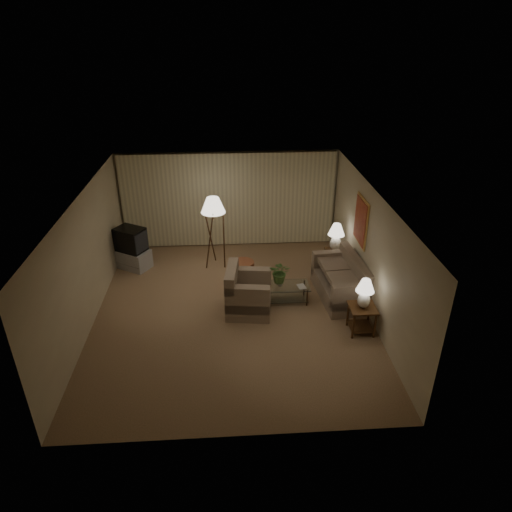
{
  "coord_description": "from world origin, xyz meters",
  "views": [
    {
      "loc": [
        -0.04,
        -8.55,
        5.8
      ],
      "look_at": [
        0.57,
        0.6,
        1.04
      ],
      "focal_mm": 32.0,
      "sensor_mm": 36.0,
      "label": 1
    }
  ],
  "objects_px": {
    "tv_cabinet": "(133,259)",
    "ottoman": "(243,268)",
    "floor_lamp": "(214,231)",
    "sofa": "(340,282)",
    "table_lamp_far": "(336,235)",
    "crt_tv": "(130,239)",
    "vase": "(280,283)",
    "side_table_far": "(334,257)",
    "coffee_table": "(286,291)",
    "armchair": "(249,294)",
    "table_lamp_near": "(365,291)",
    "side_table_near": "(362,315)"
  },
  "relations": [
    {
      "from": "floor_lamp",
      "to": "tv_cabinet",
      "type": "bearing_deg",
      "value": 178.81
    },
    {
      "from": "ottoman",
      "to": "vase",
      "type": "bearing_deg",
      "value": -58.87
    },
    {
      "from": "table_lamp_far",
      "to": "ottoman",
      "type": "height_order",
      "value": "table_lamp_far"
    },
    {
      "from": "table_lamp_near",
      "to": "coffee_table",
      "type": "bearing_deg",
      "value": 138.37
    },
    {
      "from": "sofa",
      "to": "ottoman",
      "type": "bearing_deg",
      "value": -123.56
    },
    {
      "from": "side_table_far",
      "to": "table_lamp_far",
      "type": "height_order",
      "value": "table_lamp_far"
    },
    {
      "from": "tv_cabinet",
      "to": "ottoman",
      "type": "xyz_separation_m",
      "value": [
        2.86,
        -0.6,
        -0.07
      ]
    },
    {
      "from": "crt_tv",
      "to": "vase",
      "type": "distance_m",
      "value": 4.12
    },
    {
      "from": "table_lamp_near",
      "to": "crt_tv",
      "type": "bearing_deg",
      "value": 148.84
    },
    {
      "from": "side_table_far",
      "to": "crt_tv",
      "type": "xyz_separation_m",
      "value": [
        -5.2,
        0.54,
        0.41
      ]
    },
    {
      "from": "table_lamp_near",
      "to": "tv_cabinet",
      "type": "relative_size",
      "value": 0.64
    },
    {
      "from": "table_lamp_near",
      "to": "crt_tv",
      "type": "relative_size",
      "value": 0.74
    },
    {
      "from": "side_table_near",
      "to": "floor_lamp",
      "type": "xyz_separation_m",
      "value": [
        -3.05,
        3.1,
        0.58
      ]
    },
    {
      "from": "tv_cabinet",
      "to": "vase",
      "type": "xyz_separation_m",
      "value": [
        3.64,
        -1.89,
        0.24
      ]
    },
    {
      "from": "sofa",
      "to": "floor_lamp",
      "type": "relative_size",
      "value": 1.01
    },
    {
      "from": "side_table_far",
      "to": "floor_lamp",
      "type": "distance_m",
      "value": 3.15
    },
    {
      "from": "sofa",
      "to": "side_table_near",
      "type": "height_order",
      "value": "sofa"
    },
    {
      "from": "tv_cabinet",
      "to": "table_lamp_far",
      "type": "bearing_deg",
      "value": 24.94
    },
    {
      "from": "sofa",
      "to": "table_lamp_far",
      "type": "distance_m",
      "value": 1.41
    },
    {
      "from": "side_table_near",
      "to": "coffee_table",
      "type": "distance_m",
      "value": 1.89
    },
    {
      "from": "table_lamp_near",
      "to": "tv_cabinet",
      "type": "distance_m",
      "value": 6.12
    },
    {
      "from": "floor_lamp",
      "to": "ottoman",
      "type": "height_order",
      "value": "floor_lamp"
    },
    {
      "from": "armchair",
      "to": "floor_lamp",
      "type": "distance_m",
      "value": 2.38
    },
    {
      "from": "armchair",
      "to": "coffee_table",
      "type": "height_order",
      "value": "armchair"
    },
    {
      "from": "side_table_far",
      "to": "tv_cabinet",
      "type": "xyz_separation_m",
      "value": [
        -5.2,
        0.54,
        -0.14
      ]
    },
    {
      "from": "coffee_table",
      "to": "armchair",
      "type": "bearing_deg",
      "value": -159.32
    },
    {
      "from": "side_table_near",
      "to": "floor_lamp",
      "type": "bearing_deg",
      "value": 134.56
    },
    {
      "from": "sofa",
      "to": "tv_cabinet",
      "type": "distance_m",
      "value": 5.36
    },
    {
      "from": "table_lamp_near",
      "to": "vase",
      "type": "xyz_separation_m",
      "value": [
        -1.56,
        1.25,
        -0.5
      ]
    },
    {
      "from": "side_table_far",
      "to": "vase",
      "type": "height_order",
      "value": "side_table_far"
    },
    {
      "from": "armchair",
      "to": "coffee_table",
      "type": "distance_m",
      "value": 0.95
    },
    {
      "from": "armchair",
      "to": "sofa",
      "type": "bearing_deg",
      "value": -71.36
    },
    {
      "from": "side_table_far",
      "to": "crt_tv",
      "type": "distance_m",
      "value": 5.24
    },
    {
      "from": "table_lamp_far",
      "to": "crt_tv",
      "type": "relative_size",
      "value": 0.82
    },
    {
      "from": "coffee_table",
      "to": "floor_lamp",
      "type": "relative_size",
      "value": 0.55
    },
    {
      "from": "table_lamp_far",
      "to": "coffee_table",
      "type": "xyz_separation_m",
      "value": [
        -1.41,
        -1.35,
        -0.75
      ]
    },
    {
      "from": "crt_tv",
      "to": "floor_lamp",
      "type": "bearing_deg",
      "value": 29.72
    },
    {
      "from": "table_lamp_far",
      "to": "floor_lamp",
      "type": "bearing_deg",
      "value": 170.7
    },
    {
      "from": "side_table_far",
      "to": "table_lamp_near",
      "type": "distance_m",
      "value": 2.67
    },
    {
      "from": "crt_tv",
      "to": "vase",
      "type": "height_order",
      "value": "crt_tv"
    },
    {
      "from": "table_lamp_far",
      "to": "floor_lamp",
      "type": "xyz_separation_m",
      "value": [
        -3.05,
        0.5,
        -0.03
      ]
    },
    {
      "from": "side_table_far",
      "to": "coffee_table",
      "type": "bearing_deg",
      "value": -136.17
    },
    {
      "from": "tv_cabinet",
      "to": "side_table_near",
      "type": "bearing_deg",
      "value": -0.25
    },
    {
      "from": "table_lamp_far",
      "to": "floor_lamp",
      "type": "relative_size",
      "value": 0.38
    },
    {
      "from": "sofa",
      "to": "side_table_near",
      "type": "relative_size",
      "value": 3.21
    },
    {
      "from": "ottoman",
      "to": "table_lamp_near",
      "type": "bearing_deg",
      "value": -47.44
    },
    {
      "from": "armchair",
      "to": "vase",
      "type": "xyz_separation_m",
      "value": [
        0.73,
        0.33,
        0.06
      ]
    },
    {
      "from": "floor_lamp",
      "to": "vase",
      "type": "height_order",
      "value": "floor_lamp"
    },
    {
      "from": "floor_lamp",
      "to": "sofa",
      "type": "bearing_deg",
      "value": -31.08
    },
    {
      "from": "table_lamp_far",
      "to": "crt_tv",
      "type": "height_order",
      "value": "table_lamp_far"
    }
  ]
}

